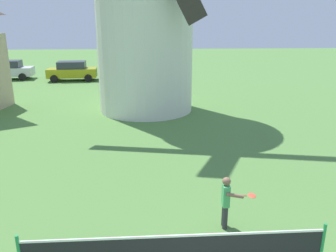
{
  "coord_description": "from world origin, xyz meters",
  "views": [
    {
      "loc": [
        -0.95,
        -3.08,
        4.51
      ],
      "look_at": [
        -0.5,
        3.89,
        2.36
      ],
      "focal_mm": 35.76,
      "sensor_mm": 36.0,
      "label": 1
    }
  ],
  "objects_px": {
    "tennis_net": "(175,250)",
    "parked_car_silver": "(6,70)",
    "parked_car_mustard": "(72,71)",
    "parked_car_black": "(131,70)",
    "player_far": "(227,199)"
  },
  "relations": [
    {
      "from": "parked_car_black",
      "to": "tennis_net",
      "type": "bearing_deg",
      "value": -85.72
    },
    {
      "from": "player_far",
      "to": "parked_car_silver",
      "type": "bearing_deg",
      "value": 121.13
    },
    {
      "from": "parked_car_mustard",
      "to": "player_far",
      "type": "bearing_deg",
      "value": -69.83
    },
    {
      "from": "parked_car_black",
      "to": "player_far",
      "type": "bearing_deg",
      "value": -81.94
    },
    {
      "from": "player_far",
      "to": "parked_car_mustard",
      "type": "relative_size",
      "value": 0.31
    },
    {
      "from": "tennis_net",
      "to": "parked_car_silver",
      "type": "xyz_separation_m",
      "value": [
        -12.11,
        23.85,
        0.12
      ]
    },
    {
      "from": "parked_car_mustard",
      "to": "parked_car_black",
      "type": "height_order",
      "value": "same"
    },
    {
      "from": "tennis_net",
      "to": "parked_car_silver",
      "type": "relative_size",
      "value": 1.26
    },
    {
      "from": "parked_car_black",
      "to": "parked_car_silver",
      "type": "bearing_deg",
      "value": 175.47
    },
    {
      "from": "parked_car_mustard",
      "to": "parked_car_black",
      "type": "xyz_separation_m",
      "value": [
        4.78,
        0.12,
        0.0
      ]
    },
    {
      "from": "player_far",
      "to": "parked_car_silver",
      "type": "height_order",
      "value": "parked_car_silver"
    },
    {
      "from": "tennis_net",
      "to": "player_far",
      "type": "xyz_separation_m",
      "value": [
        1.3,
        1.64,
        0.03
      ]
    },
    {
      "from": "parked_car_mustard",
      "to": "parked_car_silver",
      "type": "bearing_deg",
      "value": 170.43
    },
    {
      "from": "parked_car_silver",
      "to": "parked_car_black",
      "type": "xyz_separation_m",
      "value": [
        10.39,
        -0.82,
        0.0
      ]
    },
    {
      "from": "parked_car_black",
      "to": "parked_car_mustard",
      "type": "bearing_deg",
      "value": -178.55
    }
  ]
}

